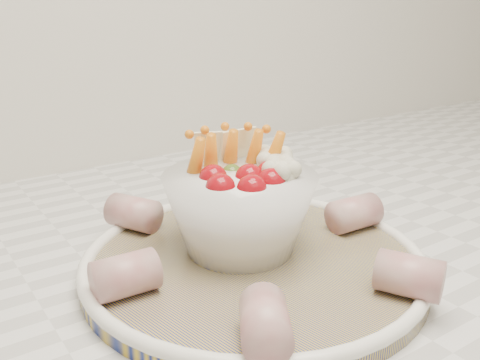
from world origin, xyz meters
TOP-DOWN VIEW (x-y plane):
  - serving_platter at (0.01, 1.35)m, footprint 0.36×0.36m
  - veggie_bowl at (0.01, 1.37)m, footprint 0.14×0.14m
  - cured_meat_rolls at (0.01, 1.35)m, footprint 0.30×0.31m

SIDE VIEW (x-z plane):
  - serving_platter at x=0.01m, z-range 0.92..0.94m
  - cured_meat_rolls at x=0.01m, z-range 0.94..0.97m
  - veggie_bowl at x=0.01m, z-range 0.92..1.03m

